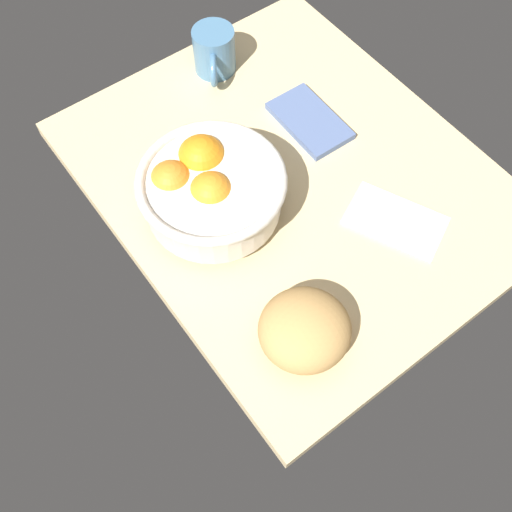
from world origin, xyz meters
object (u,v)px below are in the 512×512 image
at_px(mug, 214,52).
at_px(napkin_folded, 396,220).
at_px(fruit_bowl, 209,188).
at_px(bread_loaf, 305,330).
at_px(napkin_spare, 310,121).

bearing_deg(mug, napkin_folded, -175.08).
height_order(fruit_bowl, mug, fruit_bowl).
relative_size(bread_loaf, mug, 1.22).
height_order(fruit_bowl, napkin_spare, fruit_bowl).
distance_m(bread_loaf, napkin_folded, 0.26).
relative_size(napkin_folded, mug, 1.44).
height_order(bread_loaf, napkin_spare, bread_loaf).
height_order(napkin_folded, mug, mug).
distance_m(napkin_folded, mug, 0.45).
distance_m(bread_loaf, napkin_spare, 0.41).
bearing_deg(fruit_bowl, napkin_folded, -131.32).
distance_m(fruit_bowl, napkin_folded, 0.30).
bearing_deg(napkin_folded, bread_loaf, 105.52).
bearing_deg(napkin_spare, napkin_folded, 175.56).
height_order(fruit_bowl, napkin_folded, fruit_bowl).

